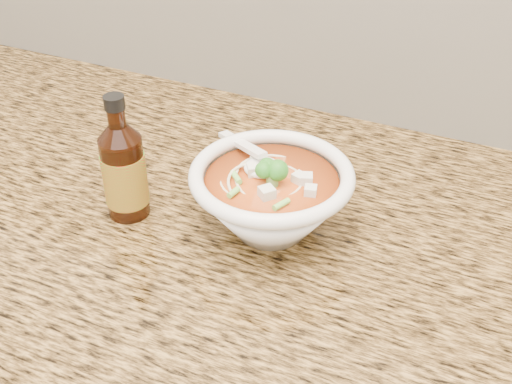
% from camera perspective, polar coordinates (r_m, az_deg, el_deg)
% --- Properties ---
extents(counter_slab, '(4.00, 0.68, 0.04)m').
position_cam_1_polar(counter_slab, '(0.79, 4.78, -5.03)').
color(counter_slab, olive).
rests_on(counter_slab, cabinet).
extents(soup_bowl, '(0.20, 0.19, 0.11)m').
position_cam_1_polar(soup_bowl, '(0.76, 1.36, -0.62)').
color(soup_bowl, white).
rests_on(soup_bowl, counter_slab).
extents(hot_sauce_bottle, '(0.06, 0.06, 0.16)m').
position_cam_1_polar(hot_sauce_bottle, '(0.80, -11.65, 1.80)').
color(hot_sauce_bottle, black).
rests_on(hot_sauce_bottle, counter_slab).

